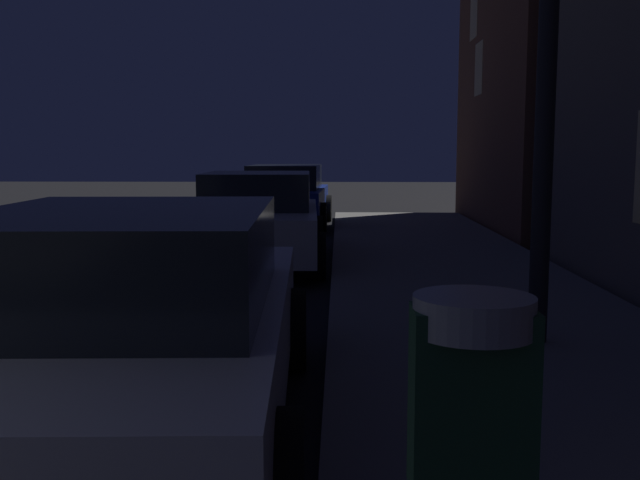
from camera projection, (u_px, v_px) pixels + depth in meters
name	position (u px, v px, depth m)	size (l,w,h in m)	color
car_white	(132.00, 325.00, 4.36)	(2.23, 4.48, 1.43)	silver
car_silver	(258.00, 220.00, 11.09)	(2.15, 4.12, 1.43)	#B7B7BF
car_blue	(286.00, 196.00, 16.79)	(2.12, 4.14, 1.43)	navy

